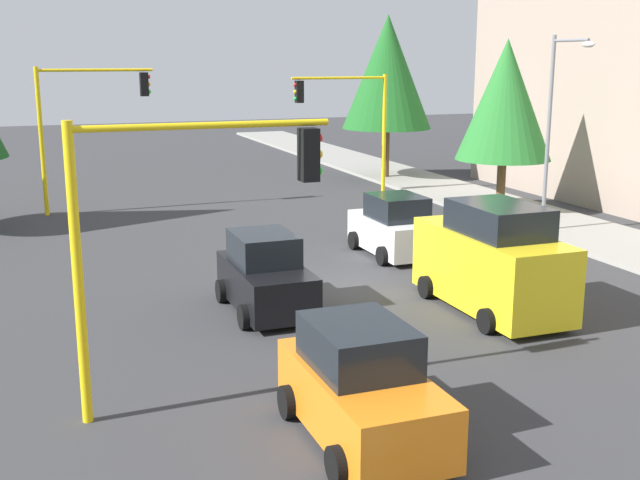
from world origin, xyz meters
TOP-DOWN VIEW (x-y plane):
  - ground_plane at (0.00, 0.00)m, footprint 120.00×120.00m
  - sidewalk_kerb at (-5.00, 10.50)m, footprint 80.00×4.00m
  - traffic_signal_far_left at (-14.00, 5.67)m, footprint 0.36×4.59m
  - traffic_signal_far_right at (-14.00, -5.73)m, footprint 0.36×4.59m
  - traffic_signal_near_right at (6.00, -5.63)m, footprint 0.36×4.59m
  - street_lamp_curbside at (-3.61, 9.20)m, footprint 2.15×0.28m
  - tree_roadside_far at (-18.00, 9.50)m, footprint 4.57×4.57m
  - tree_roadside_mid at (-8.00, 10.00)m, footprint 3.83×3.83m
  - delivery_van_yellow at (3.06, 2.54)m, footprint 4.80×2.22m
  - car_white at (-3.03, 2.79)m, footprint 3.64×2.04m
  - car_orange at (8.24, -3.25)m, footprint 3.84×2.04m
  - car_black at (1.08, -2.76)m, footprint 3.66×1.97m

SIDE VIEW (x-z plane):
  - ground_plane at x=0.00m, z-range 0.00..0.00m
  - sidewalk_kerb at x=-5.00m, z-range 0.00..0.15m
  - car_black at x=1.08m, z-range -0.09..1.88m
  - car_white at x=-3.03m, z-range -0.09..1.88m
  - car_orange at x=8.24m, z-range -0.09..1.88m
  - delivery_van_yellow at x=3.06m, z-range -0.11..2.67m
  - traffic_signal_near_right at x=6.00m, z-range 1.11..6.36m
  - traffic_signal_far_left at x=-14.00m, z-range 1.15..6.65m
  - traffic_signal_far_right at x=-14.00m, z-range 1.21..7.11m
  - street_lamp_curbside at x=-3.61m, z-range 0.85..7.85m
  - tree_roadside_mid at x=-8.00m, z-range 1.08..8.07m
  - tree_roadside_far at x=-18.00m, z-range 1.32..9.69m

